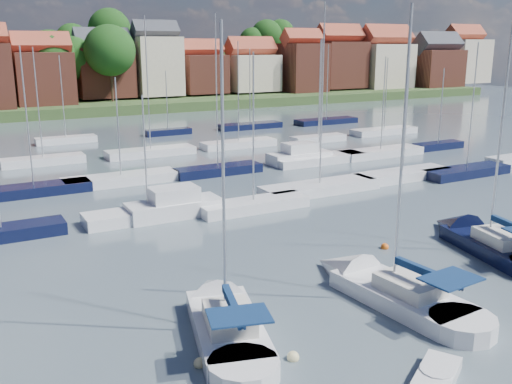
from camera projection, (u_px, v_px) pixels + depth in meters
ground at (155, 162)px, 61.89m from camera, size 260.00×260.00×0.00m
sailboat_left at (223, 318)px, 25.92m from camera, size 5.54×11.01×14.51m
sailboat_centre at (381, 288)px, 29.13m from camera, size 3.92×11.56×15.43m
sailboat_navy at (480, 241)px, 36.05m from camera, size 5.35×11.58×15.54m
tender at (437, 376)px, 21.61m from camera, size 3.14×2.63×0.62m
buoy_c at (293, 359)px, 23.19m from camera, size 0.51×0.51×0.51m
buoy_d at (431, 323)px, 26.19m from camera, size 0.46×0.46×0.46m
buoy_e at (385, 248)px, 35.77m from camera, size 0.50×0.50×0.50m
buoy_g at (200, 366)px, 22.72m from camera, size 0.49×0.49×0.49m
marina_field at (188, 165)px, 58.54m from camera, size 79.62×41.41×15.93m
far_shore_town at (40, 77)px, 140.52m from camera, size 212.46×90.00×22.27m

